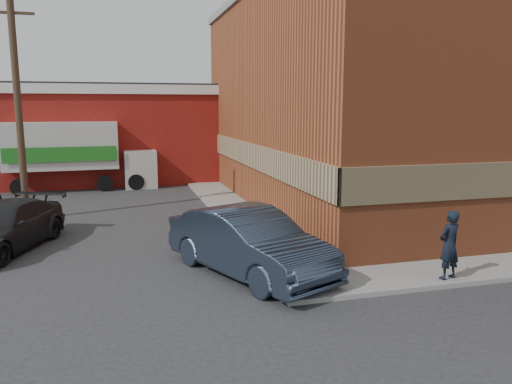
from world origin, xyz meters
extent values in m
plane|color=#28282B|center=(0.00, 0.00, 0.00)|extent=(90.00, 90.00, 0.00)
cube|color=#A74E2B|center=(8.50, 9.00, 4.50)|extent=(14.00, 18.00, 9.00)
cube|color=tan|center=(1.46, 9.00, 2.30)|extent=(0.08, 18.16, 1.00)
cube|color=gray|center=(0.60, 9.00, 0.06)|extent=(1.80, 18.00, 0.12)
cube|color=maroon|center=(-6.00, 20.00, 2.50)|extent=(16.00, 8.00, 5.00)
cube|color=silver|center=(-6.00, 20.00, 5.25)|extent=(16.30, 8.30, 0.50)
cube|color=black|center=(-6.00, 20.00, 5.55)|extent=(16.00, 8.00, 0.10)
cylinder|color=#493824|center=(-7.50, 9.00, 4.50)|extent=(0.26, 0.26, 9.00)
cube|color=#493824|center=(-7.50, 9.00, 7.70)|extent=(1.60, 0.10, 0.10)
imported|color=black|center=(3.78, -1.45, 0.98)|extent=(0.71, 0.56, 1.73)
imported|color=#2A3546|center=(-0.80, 0.50, 0.86)|extent=(3.77, 5.53, 1.72)
imported|color=black|center=(-7.44, 4.67, 0.73)|extent=(3.64, 5.40, 1.45)
cube|color=beige|center=(-6.77, 16.00, 2.36)|extent=(5.63, 2.40, 2.41)
cube|color=#20721E|center=(-6.74, 14.88, 1.99)|extent=(5.37, 0.19, 0.74)
cube|color=beige|center=(-3.16, 16.11, 1.02)|extent=(1.73, 2.09, 2.04)
cylinder|color=black|center=(-8.78, 15.01, 0.42)|extent=(0.84, 0.30, 0.83)
cylinder|color=black|center=(-8.84, 16.86, 0.42)|extent=(0.84, 0.30, 0.83)
cylinder|color=black|center=(-4.70, 15.14, 0.42)|extent=(0.84, 0.30, 0.83)
cylinder|color=black|center=(-4.76, 16.99, 0.42)|extent=(0.84, 0.30, 0.83)
cylinder|color=black|center=(-3.13, 15.19, 0.42)|extent=(0.84, 0.30, 0.83)
cylinder|color=black|center=(-3.19, 17.04, 0.42)|extent=(0.84, 0.30, 0.83)
camera|label=1|loc=(-3.94, -11.60, 4.33)|focal=35.00mm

